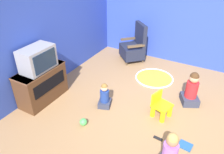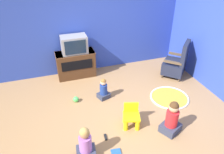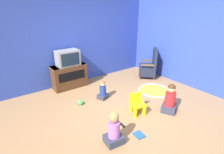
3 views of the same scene
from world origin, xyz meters
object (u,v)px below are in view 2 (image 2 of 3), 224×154
Objects in this scene: black_armchair at (176,64)px; child_watching_center at (104,90)px; television at (74,45)px; book at (116,154)px; toy_ball at (76,99)px; child_watching_right at (172,119)px; yellow_kid_chair at (131,117)px; tv_cabinet at (76,64)px; remote_control at (106,137)px; child_watching_left at (85,144)px.

black_armchair is 2.13m from child_watching_center.
television reaches higher than book.
child_watching_right is at bearing -43.52° from toy_ball.
tv_cabinet is at bearing 123.45° from yellow_kid_chair.
child_watching_right is at bearing 10.35° from black_armchair.
television is 4.13× the size of remote_control.
black_armchair reaches higher than remote_control.
child_watching_center is at bearing -70.65° from television.
television is 1.25× the size of child_watching_center.
child_watching_left is 1.23× the size of child_watching_center.
child_watching_right is (1.31, -2.57, -0.61)m from television.
child_watching_right is (0.90, -1.41, 0.08)m from child_watching_center.
remote_control is (-1.21, 0.22, -0.29)m from child_watching_right.
television is 1.42m from toy_ball.
black_armchair is 2.30m from yellow_kid_chair.
tv_cabinet reaches higher than child_watching_left.
child_watching_right is at bearing -95.00° from remote_control.
child_watching_left is 0.91× the size of child_watching_right.
child_watching_center reaches higher than yellow_kid_chair.
tv_cabinet reaches higher than toy_ball.
yellow_kid_chair is at bearing -73.25° from tv_cabinet.
remote_control is at bearing -147.19° from yellow_kid_chair.
child_watching_center is at bearing 95.64° from child_watching_right.
child_watching_center is 1.67m from child_watching_right.
child_watching_left is 1.54m from toy_ball.
black_armchair is 7.84× the size of toy_ball.
remote_control is (-0.32, -1.19, -0.21)m from child_watching_center.
yellow_kid_chair is (0.66, -2.19, -0.72)m from television.
child_watching_left is at bearing 128.78° from remote_control.
toy_ball is (-0.64, 0.05, -0.16)m from child_watching_center.
black_armchair is 1.96× the size of child_watching_center.
book is at bearing 163.03° from child_watching_right.
television is 2.69m from black_armchair.
child_watching_center is at bearing 120.69° from yellow_kid_chair.
tv_cabinet is at bearing 10.25° from book.
tv_cabinet is 1.58× the size of television.
toy_ball is at bearing 109.58° from child_watching_right.
tv_cabinet is at bearing -63.80° from black_armchair.
television is 0.93× the size of child_watching_right.
black_armchair reaches higher than yellow_kid_chair.
child_watching_right is (1.64, 0.06, 0.03)m from child_watching_left.
child_watching_right is 1.20m from book.
television reaches higher than child_watching_center.
child_watching_left reaches higher than remote_control.
child_watching_left is 1.65m from child_watching_center.
television is 1.01× the size of child_watching_left.
toy_ball is 0.58× the size of book.
yellow_kid_chair is 2.08× the size of book.
yellow_kid_chair is at bearing 31.29° from child_watching_left.
toy_ball is (-0.89, 1.07, -0.13)m from yellow_kid_chair.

